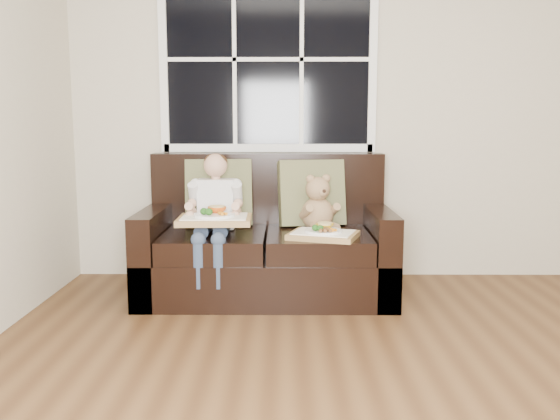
{
  "coord_description": "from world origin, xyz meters",
  "views": [
    {
      "loc": [
        -0.64,
        -2.04,
        1.19
      ],
      "look_at": [
        -0.67,
        1.85,
        0.61
      ],
      "focal_mm": 38.0,
      "sensor_mm": 36.0,
      "label": 1
    }
  ],
  "objects_px": {
    "tray_right": "(323,234)",
    "loveseat": "(267,249)",
    "tray_left": "(215,218)",
    "teddy_bear": "(318,207)",
    "child": "(215,206)"
  },
  "relations": [
    {
      "from": "loveseat",
      "to": "tray_left",
      "type": "height_order",
      "value": "loveseat"
    },
    {
      "from": "teddy_bear",
      "to": "tray_left",
      "type": "xyz_separation_m",
      "value": [
        -0.68,
        -0.32,
        -0.03
      ]
    },
    {
      "from": "loveseat",
      "to": "tray_right",
      "type": "bearing_deg",
      "value": -40.42
    },
    {
      "from": "loveseat",
      "to": "tray_left",
      "type": "distance_m",
      "value": 0.52
    },
    {
      "from": "tray_left",
      "to": "tray_right",
      "type": "height_order",
      "value": "tray_left"
    },
    {
      "from": "loveseat",
      "to": "child",
      "type": "xyz_separation_m",
      "value": [
        -0.35,
        -0.12,
        0.32
      ]
    },
    {
      "from": "teddy_bear",
      "to": "tray_right",
      "type": "height_order",
      "value": "teddy_bear"
    },
    {
      "from": "teddy_bear",
      "to": "tray_left",
      "type": "distance_m",
      "value": 0.75
    },
    {
      "from": "tray_right",
      "to": "loveseat",
      "type": "bearing_deg",
      "value": 157.58
    },
    {
      "from": "child",
      "to": "tray_right",
      "type": "relative_size",
      "value": 1.63
    },
    {
      "from": "teddy_bear",
      "to": "loveseat",
      "type": "bearing_deg",
      "value": 161.54
    },
    {
      "from": "child",
      "to": "tray_right",
      "type": "xyz_separation_m",
      "value": [
        0.72,
        -0.2,
        -0.15
      ]
    },
    {
      "from": "child",
      "to": "tray_left",
      "type": "height_order",
      "value": "child"
    },
    {
      "from": "child",
      "to": "teddy_bear",
      "type": "bearing_deg",
      "value": 10.52
    },
    {
      "from": "tray_left",
      "to": "teddy_bear",
      "type": "bearing_deg",
      "value": 23.67
    }
  ]
}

